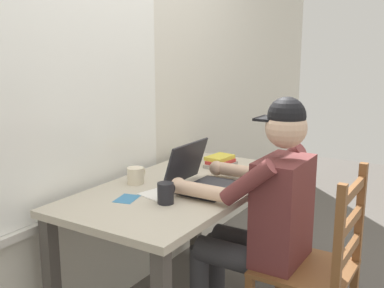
% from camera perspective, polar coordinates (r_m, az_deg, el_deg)
% --- Properties ---
extents(back_wall, '(6.00, 0.08, 2.60)m').
position_cam_1_polar(back_wall, '(2.57, -9.58, 8.46)').
color(back_wall, silver).
rests_on(back_wall, ground).
extents(desk, '(1.37, 0.72, 0.74)m').
position_cam_1_polar(desk, '(2.44, -1.09, -7.30)').
color(desk, '#BCB29E').
rests_on(desk, ground).
extents(seated_person, '(0.50, 0.60, 1.23)m').
position_cam_1_polar(seated_person, '(2.26, 8.65, -8.15)').
color(seated_person, brown).
rests_on(seated_person, ground).
extents(wooden_chair, '(0.42, 0.42, 0.93)m').
position_cam_1_polar(wooden_chair, '(2.26, 15.20, -14.61)').
color(wooden_chair, brown).
rests_on(wooden_chair, ground).
extents(laptop, '(0.33, 0.30, 0.23)m').
position_cam_1_polar(laptop, '(2.34, 1.12, -4.16)').
color(laptop, '#232328').
rests_on(laptop, desk).
extents(computer_mouse, '(0.06, 0.10, 0.03)m').
position_cam_1_polar(computer_mouse, '(2.58, 5.49, -3.50)').
color(computer_mouse, black).
rests_on(computer_mouse, desk).
extents(coffee_mug_white, '(0.13, 0.09, 0.09)m').
position_cam_1_polar(coffee_mug_white, '(2.43, -6.98, -3.89)').
color(coffee_mug_white, beige).
rests_on(coffee_mug_white, desk).
extents(coffee_mug_dark, '(0.11, 0.08, 0.10)m').
position_cam_1_polar(coffee_mug_dark, '(2.12, -3.26, -6.08)').
color(coffee_mug_dark, black).
rests_on(coffee_mug_dark, desk).
extents(coffee_mug_spare, '(0.12, 0.09, 0.09)m').
position_cam_1_polar(coffee_mug_spare, '(2.85, 0.20, -1.39)').
color(coffee_mug_spare, beige).
rests_on(coffee_mug_spare, desk).
extents(book_stack_main, '(0.20, 0.15, 0.06)m').
position_cam_1_polar(book_stack_main, '(2.76, 3.53, -2.18)').
color(book_stack_main, gray).
rests_on(book_stack_main, desk).
extents(paper_pile_near_laptop, '(0.25, 0.21, 0.00)m').
position_cam_1_polar(paper_pile_near_laptop, '(2.27, -3.39, -6.07)').
color(paper_pile_near_laptop, white).
rests_on(paper_pile_near_laptop, desk).
extents(landscape_photo_print, '(0.15, 0.12, 0.00)m').
position_cam_1_polar(landscape_photo_print, '(2.21, -8.07, -6.73)').
color(landscape_photo_print, teal).
rests_on(landscape_photo_print, desk).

